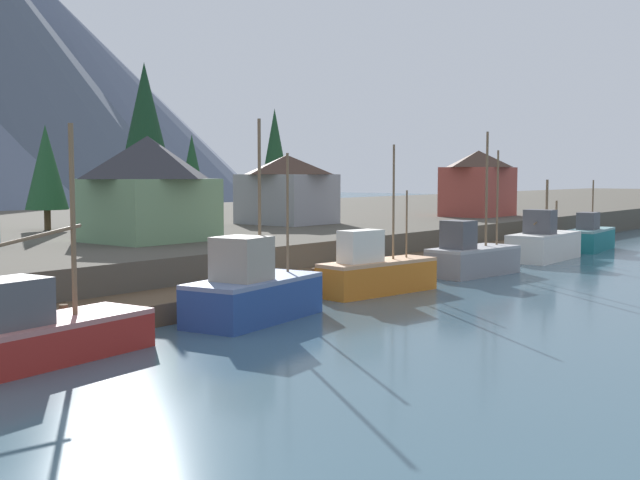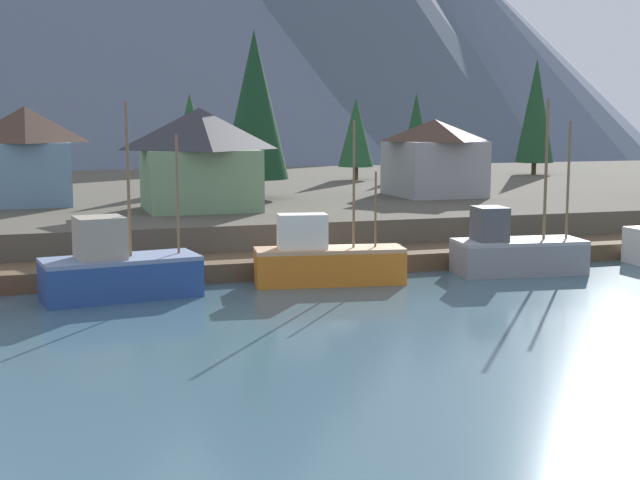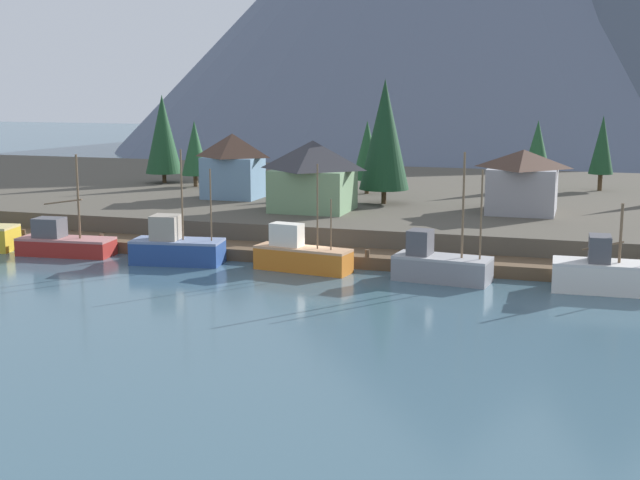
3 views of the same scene
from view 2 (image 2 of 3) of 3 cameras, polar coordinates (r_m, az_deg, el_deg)
name	(u,v)px [view 2 (image 2 of 3)]	position (r m, az deg, el deg)	size (l,w,h in m)	color
ground_plane	(248,238)	(67.49, -4.63, 0.12)	(400.00, 400.00, 1.00)	#3D5B6B
dock	(320,262)	(50.15, 0.02, -1.43)	(80.00, 4.00, 1.60)	brown
shoreline_bank	(217,201)	(78.95, -6.61, 2.51)	(400.00, 56.00, 2.50)	#4C473D
mountain_east_peak	(429,42)	(203.14, 7.01, 12.54)	(101.57, 101.57, 50.05)	slate
fishing_boat_blue	(117,270)	(43.69, -12.89, -1.90)	(7.73, 4.06, 9.37)	navy
fishing_boat_orange	(326,260)	(46.21, 0.36, -1.31)	(8.00, 3.38, 8.50)	#CC6B1E
fishing_boat_grey	(515,252)	(50.51, 12.44, -0.73)	(7.40, 3.71, 9.68)	gray
house_grey	(434,157)	(70.00, 7.35, 5.32)	(6.55, 7.26, 5.95)	gray
house_blue	(27,155)	(64.71, -18.34, 5.19)	(6.12, 4.63, 6.87)	#6689A8
house_green	(200,158)	(59.43, -7.74, 5.26)	(7.59, 6.68, 6.75)	#6B8E66
conifer_near_right	(255,105)	(67.13, -4.22, 8.66)	(5.06, 5.06, 12.55)	#4C3823
conifer_mid_left	(356,132)	(87.03, 2.32, 6.93)	(3.44, 3.44, 7.97)	#4C3823
conifer_mid_right	(416,126)	(91.01, 6.20, 7.31)	(2.75, 2.75, 8.56)	#4C3823
conifer_back_left	(190,133)	(73.61, -8.34, 6.81)	(3.25, 3.25, 8.08)	#4C3823
conifer_back_right	(536,111)	(97.88, 13.70, 8.08)	(4.01, 4.01, 12.26)	#4C3823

